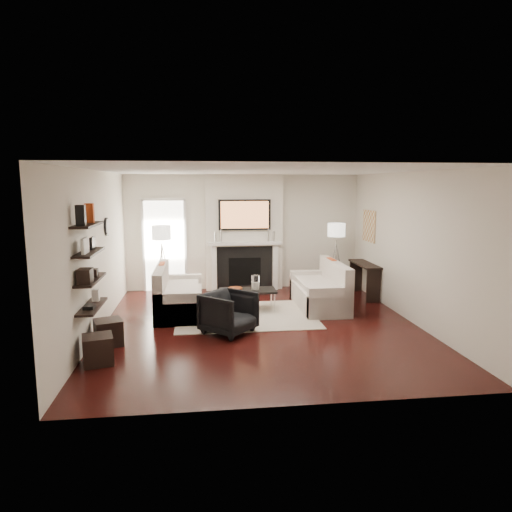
{
  "coord_description": "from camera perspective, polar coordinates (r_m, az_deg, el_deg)",
  "views": [
    {
      "loc": [
        -1.03,
        -7.72,
        2.47
      ],
      "look_at": [
        0.0,
        0.6,
        1.15
      ],
      "focal_mm": 32.0,
      "sensor_mm": 36.0,
      "label": 1
    }
  ],
  "objects": [
    {
      "name": "lamp_right_post",
      "position": [
        10.63,
        9.9,
        -1.32
      ],
      "size": [
        0.02,
        0.02,
        1.2
      ],
      "primitive_type": "cylinder",
      "color": "silver",
      "rests_on": "floor"
    },
    {
      "name": "shelf_top",
      "position": [
        6.93,
        -20.33,
        3.67
      ],
      "size": [
        0.25,
        1.0,
        0.04
      ],
      "primitive_type": "cube",
      "color": "black",
      "rests_on": "wall_left"
    },
    {
      "name": "wall_art",
      "position": [
        10.51,
        13.96,
        3.66
      ],
      "size": [
        0.03,
        0.7,
        0.7
      ],
      "primitive_type": "cube",
      "color": "tan",
      "rests_on": "wall_right"
    },
    {
      "name": "firebox",
      "position": [
        10.7,
        -1.41,
        -1.94
      ],
      "size": [
        0.75,
        0.02,
        0.65
      ],
      "primitive_type": "cube",
      "color": "black",
      "rests_on": "floor"
    },
    {
      "name": "tv_body",
      "position": [
        10.51,
        -1.43,
        5.18
      ],
      "size": [
        1.2,
        0.06,
        0.7
      ],
      "primitive_type": "cube",
      "color": "black",
      "rests_on": "chimney_breast"
    },
    {
      "name": "loveseat_right_back",
      "position": [
        9.39,
        9.87,
        -3.14
      ],
      "size": [
        0.18,
        1.8,
        0.8
      ],
      "primitive_type": "cube",
      "color": "beige",
      "rests_on": "floor"
    },
    {
      "name": "ottoman_near",
      "position": [
        7.52,
        -17.97,
        -9.07
      ],
      "size": [
        0.51,
        0.51,
        0.4
      ],
      "primitive_type": "cube",
      "rotation": [
        0.0,
        0.0,
        0.34
      ],
      "color": "black",
      "rests_on": "floor"
    },
    {
      "name": "fireplace_surround",
      "position": [
        10.69,
        -1.42,
        -1.57
      ],
      "size": [
        1.3,
        0.02,
        1.04
      ],
      "primitive_type": "cube",
      "color": "black",
      "rests_on": "floor"
    },
    {
      "name": "decor_frame_b",
      "position": [
        7.2,
        -19.77,
        1.54
      ],
      "size": [
        0.04,
        0.22,
        0.18
      ],
      "primitive_type": "cube",
      "color": "black",
      "rests_on": "shelf_upper"
    },
    {
      "name": "pillow_left_orange",
      "position": [
        9.18,
        -11.63,
        -2.17
      ],
      "size": [
        0.1,
        0.42,
        0.42
      ],
      "primitive_type": "cube",
      "color": "#B74016",
      "rests_on": "loveseat_left_cushion"
    },
    {
      "name": "loveseat_left_base",
      "position": [
        8.98,
        -9.54,
        -5.76
      ],
      "size": [
        0.85,
        1.8,
        0.42
      ],
      "primitive_type": "cube",
      "color": "beige",
      "rests_on": "floor"
    },
    {
      "name": "mantel_pilaster_r",
      "position": [
        10.75,
        2.42,
        -1.35
      ],
      "size": [
        0.12,
        0.08,
        1.1
      ],
      "primitive_type": "cube",
      "color": "white",
      "rests_on": "floor"
    },
    {
      "name": "clock_rim",
      "position": [
        8.82,
        -18.17,
        3.49
      ],
      "size": [
        0.04,
        0.34,
        0.34
      ],
      "primitive_type": "cylinder",
      "rotation": [
        0.0,
        1.57,
        0.0
      ],
      "color": "black",
      "rests_on": "wall_left"
    },
    {
      "name": "shelf_bottom",
      "position": [
        7.13,
        -19.8,
        -5.97
      ],
      "size": [
        0.25,
        1.0,
        0.03
      ],
      "primitive_type": "cube",
      "color": "black",
      "rests_on": "wall_left"
    },
    {
      "name": "lamp_right_leg_c",
      "position": [
        10.53,
        9.76,
        -1.42
      ],
      "size": [
        0.14,
        0.22,
        1.23
      ],
      "primitive_type": "cylinder",
      "rotation": [
        0.18,
        0.0,
        2.62
      ],
      "color": "silver",
      "rests_on": "floor"
    },
    {
      "name": "lamp_left_leg_b",
      "position": [
        10.19,
        -11.87,
        -1.83
      ],
      "size": [
        0.14,
        0.22,
        1.23
      ],
      "primitive_type": "cylinder",
      "rotation": [
        0.18,
        0.0,
        0.52
      ],
      "color": "silver",
      "rests_on": "floor"
    },
    {
      "name": "mantel_pilaster_l",
      "position": [
        10.61,
        -5.27,
        -1.52
      ],
      "size": [
        0.12,
        0.08,
        1.1
      ],
      "primitive_type": "cube",
      "color": "white",
      "rests_on": "floor"
    },
    {
      "name": "loveseat_left_arm_s",
      "position": [
        9.74,
        -9.35,
        -4.05
      ],
      "size": [
        0.85,
        0.18,
        0.6
      ],
      "primitive_type": "cube",
      "color": "beige",
      "rests_on": "floor"
    },
    {
      "name": "room_envelope",
      "position": [
        7.87,
        0.54,
        0.77
      ],
      "size": [
        6.0,
        6.0,
        6.0
      ],
      "color": "black",
      "rests_on": "ground"
    },
    {
      "name": "hallway_panel",
      "position": [
        10.83,
        -11.35,
        1.23
      ],
      "size": [
        0.9,
        0.02,
        2.1
      ],
      "primitive_type": "cube",
      "color": "white",
      "rests_on": "floor"
    },
    {
      "name": "loveseat_right_cushion",
      "position": [
        9.3,
        7.59,
        -3.55
      ],
      "size": [
        0.63,
        1.44,
        0.1
      ],
      "primitive_type": "cube",
      "color": "beige",
      "rests_on": "loveseat_right_base"
    },
    {
      "name": "lamp_left_leg_a",
      "position": [
        10.08,
        -10.98,
        -1.91
      ],
      "size": [
        0.25,
        0.02,
        1.23
      ],
      "primitive_type": "cylinder",
      "rotation": [
        0.18,
        0.0,
        4.71
      ],
      "color": "silver",
      "rests_on": "floor"
    },
    {
      "name": "decor_box_tall",
      "position": [
        7.36,
        -19.4,
        -4.63
      ],
      "size": [
        0.1,
        0.1,
        0.18
      ],
      "primitive_type": "cube",
      "color": "white",
      "rests_on": "shelf_bottom"
    },
    {
      "name": "candlestick_r_short",
      "position": [
        10.63,
        2.24,
        2.48
      ],
      "size": [
        0.04,
        0.04,
        0.24
      ],
      "primitive_type": "cylinder",
      "color": "silver",
      "rests_on": "mantel_shelf"
    },
    {
      "name": "pillow_right_charcoal",
      "position": [
        9.07,
        10.45,
        -2.33
      ],
      "size": [
        0.1,
        0.4,
        0.4
      ],
      "primitive_type": "cube",
      "color": "black",
      "rests_on": "loveseat_right_cushion"
    },
    {
      "name": "candlestick_l_short",
      "position": [
        10.5,
        -5.11,
        2.37
      ],
      "size": [
        0.04,
        0.04,
        0.24
      ],
      "primitive_type": "cylinder",
      "color": "silver",
      "rests_on": "mantel_shelf"
    },
    {
      "name": "coffee_leg_nw",
      "position": [
        8.8,
        -4.12,
        -6.1
      ],
      "size": [
        0.02,
        0.02,
        0.38
      ],
      "primitive_type": "cylinder",
      "color": "silver",
      "rests_on": "floor"
    },
    {
      "name": "candlestick_l_tall",
      "position": [
        10.5,
        -4.4,
        2.54
      ],
      "size": [
        0.04,
        0.04,
        0.3
      ],
      "primitive_type": "cylinder",
      "color": "silver",
      "rests_on": "mantel_shelf"
    },
    {
      "name": "loveseat_left_back",
      "position": [
        8.93,
        -11.74,
        -3.82
      ],
      "size": [
        0.18,
        1.8,
        0.8
      ],
      "primitive_type": "cube",
      "color": "beige",
      "rests_on": "floor"
    },
    {
      "name": "coffee_leg_sw",
      "position": [
        9.22,
        -4.27,
        -5.39
      ],
      "size": [
        0.02,
        0.02,
        0.38
      ],
      "primitive_type": "cylinder",
      "color": "silver",
      "rests_on": "floor"
    },
    {
      "name": "lamp_left_shade",
      "position": [
        9.97,
        -11.75,
        2.88
      ],
      "size": [
        0.4,
        0.4,
        0.3
      ],
      "primitive_type": "cylinder",
      "color": "white",
      "rests_on": "lamp_left_post"
    },
    {
      "name": "armchair",
      "position": [
        7.68,
        -3.42,
        -6.84
      ],
      "size": [
        1.02,
        1.02,
        0.77
      ],
      "primitive_type": "imported",
      "rotation": [
        0.0,
        0.0,
        0.84
      ],
      "color": "black",
      "rests_on": "floor"
    },
    {
      "name": "console_leg_n",
      "position": [
        9.9,
        14.47,
        -3.68
      ],
      "size": [
        0.3,
        0.04,
        0.71
      ],
      "primitive_type": "cube",
      "color": "black",
      "rests_on": "floor"
    },
    {
      "name": "mantel_shelf",
      "position": [
        10.55,
        -1.4,
        1.59
      ],
      "size": [
        1.7,
        0.18,
        0.07
      ],
      "primitive_type": "cube",
      "color": "white",
      "rests_on": "chimney_breast"
    },
    {
      "name": "door_trim_r",
      "position": [
        10.78,
        -8.81,
        1.27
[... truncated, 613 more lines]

